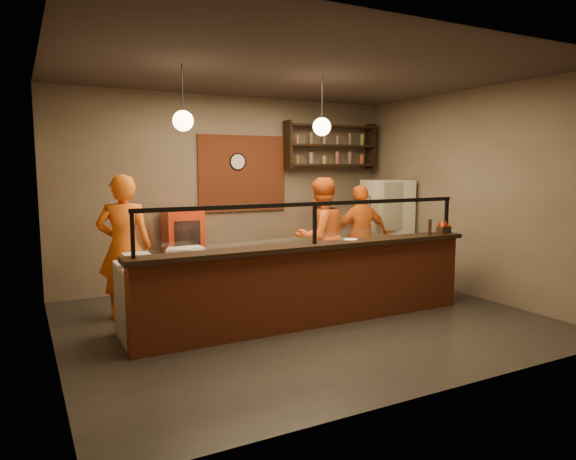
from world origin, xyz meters
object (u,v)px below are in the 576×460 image
wall_clock (237,162)px  pepper_mill (430,227)px  cook_mid (320,237)px  condiment_caddy (444,230)px  fridge (386,230)px  pizza_dough (310,250)px  cook_left (124,247)px  red_cooler (183,252)px  cook_right (361,236)px

wall_clock → pepper_mill: 3.44m
cook_mid → condiment_caddy: size_ratio=10.62×
fridge → pizza_dough: (-2.43, -1.43, 0.02)m
wall_clock → pepper_mill: wall_clock is taller
cook_left → red_cooler: size_ratio=1.44×
cook_right → cook_left: bearing=6.5°
cook_right → red_cooler: (-2.75, 0.98, -0.19)m
cook_left → cook_right: 3.83m
cook_left → red_cooler: cook_left is taller
cook_mid → fridge: bearing=-169.4°
cook_right → fridge: bearing=-149.4°
cook_left → fridge: 4.66m
cook_mid → condiment_caddy: bearing=129.6°
cook_right → pizza_dough: (-1.61, -1.07, 0.05)m
cook_right → pizza_dough: bearing=40.3°
cook_left → cook_mid: cook_left is taller
cook_mid → red_cooler: bearing=-39.0°
cook_mid → cook_right: 0.93m
pepper_mill → cook_mid: bearing=127.7°
cook_mid → cook_left: bearing=-10.5°
wall_clock → fridge: bearing=-20.4°
red_cooler → condiment_caddy: (3.18, -2.42, 0.44)m
cook_right → pepper_mill: 1.52m
wall_clock → cook_left: size_ratio=0.16×
wall_clock → red_cooler: (-1.08, -0.31, -1.43)m
condiment_caddy → pepper_mill: pepper_mill is taller
red_cooler → condiment_caddy: 4.02m
cook_left → pizza_dough: 2.47m
condiment_caddy → fridge: bearing=77.5°
cook_mid → red_cooler: 2.20m
cook_left → cook_right: size_ratio=1.12×
cook_mid → pizza_dough: size_ratio=3.70×
red_cooler → pepper_mill: (2.86, -2.47, 0.50)m
cook_left → condiment_caddy: (4.25, -1.45, 0.15)m
cook_mid → red_cooler: (-1.85, 1.16, -0.26)m
wall_clock → red_cooler: bearing=-163.9°
cook_left → cook_mid: 2.93m
cook_left → pizza_dough: size_ratio=3.84×
cook_mid → pepper_mill: size_ratio=8.47×
cook_left → pepper_mill: cook_left is taller
wall_clock → cook_right: wall_clock is taller
red_cooler → fridge: bearing=-9.2°
cook_mid → pepper_mill: cook_mid is taller
cook_right → red_cooler: bearing=-13.0°
fridge → red_cooler: size_ratio=1.33×
cook_left → fridge: (4.65, 0.36, -0.07)m
fridge → condiment_caddy: (-0.40, -1.80, 0.22)m
cook_right → condiment_caddy: 1.52m
cook_left → condiment_caddy: size_ratio=11.03×
fridge → pepper_mill: (-0.71, -1.85, 0.28)m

